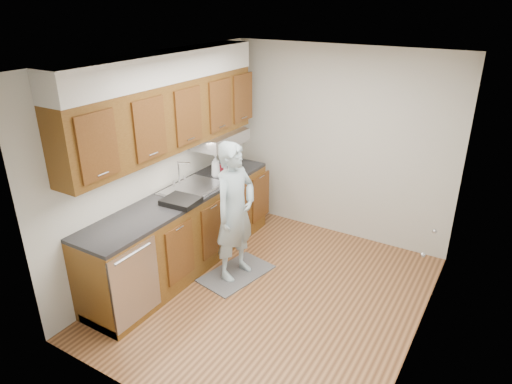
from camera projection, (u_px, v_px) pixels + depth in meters
floor at (272, 295)px, 5.02m from camera, size 3.50×3.50×0.00m
ceiling at (276, 61)px, 4.02m from camera, size 3.50×3.50×0.00m
wall_left at (160, 164)px, 5.23m from camera, size 0.02×3.50×2.50m
wall_right at (431, 228)px, 3.81m from camera, size 0.02×3.50×2.50m
wall_back at (340, 145)px, 5.89m from camera, size 3.00×0.02×2.50m
counter at (184, 229)px, 5.39m from camera, size 0.64×2.80×1.30m
upper_cabinets at (169, 105)px, 4.90m from camera, size 0.47×2.80×1.21m
closet_door at (433, 236)px, 4.14m from camera, size 0.02×1.22×2.05m
floor_mat at (236, 274)px, 5.39m from camera, size 0.66×0.94×0.02m
person at (235, 203)px, 5.02m from camera, size 0.50×0.69×1.83m
soap_bottle_a at (216, 166)px, 5.65m from camera, size 0.15×0.15×0.29m
soap_bottle_b at (232, 168)px, 5.73m from camera, size 0.08×0.08×0.18m
soap_bottle_c at (223, 167)px, 5.80m from camera, size 0.17×0.17×0.17m
soda_can at (221, 170)px, 5.75m from camera, size 0.09×0.09×0.13m
dish_rack at (181, 201)px, 4.97m from camera, size 0.40×0.35×0.06m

